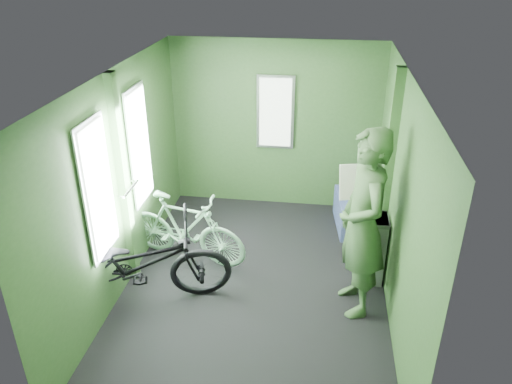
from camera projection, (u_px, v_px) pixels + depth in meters
room at (251, 164)px, 4.86m from camera, size 4.00×4.02×2.31m
bicycle_black at (143, 302)px, 5.21m from camera, size 2.03×1.30×1.10m
bicycle_mint at (187, 261)px, 5.90m from camera, size 1.58×0.89×0.95m
passenger at (362, 225)px, 4.75m from camera, size 0.63×0.80×1.93m
waste_box at (373, 249)px, 5.42m from camera, size 0.23×0.32×0.78m
bench_seat at (357, 209)px, 6.50m from camera, size 0.55×0.87×0.87m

